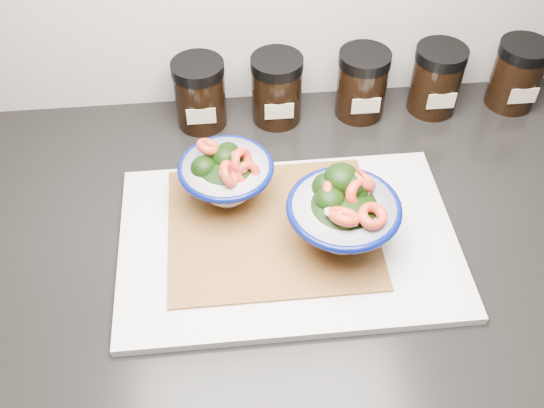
{
  "coord_description": "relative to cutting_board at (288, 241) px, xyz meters",
  "views": [
    {
      "loc": [
        -0.21,
        0.88,
        1.56
      ],
      "look_at": [
        -0.15,
        1.44,
        0.96
      ],
      "focal_mm": 42.0,
      "sensor_mm": 36.0,
      "label": 1
    }
  ],
  "objects": [
    {
      "name": "spice_jar_a",
      "position": [
        -0.11,
        0.27,
        0.05
      ],
      "size": [
        0.08,
        0.08,
        0.11
      ],
      "color": "black",
      "rests_on": "countertop"
    },
    {
      "name": "bamboo_mat",
      "position": [
        -0.02,
        0.02,
        0.01
      ],
      "size": [
        0.28,
        0.24,
        0.0
      ],
      "primitive_type": "cube",
      "color": "olive",
      "rests_on": "cutting_board"
    },
    {
      "name": "cutting_board",
      "position": [
        0.0,
        0.0,
        0.0
      ],
      "size": [
        0.45,
        0.3,
        0.01
      ],
      "primitive_type": "cube",
      "color": "silver",
      "rests_on": "countertop"
    },
    {
      "name": "spice_jar_b",
      "position": [
        0.01,
        0.27,
        0.05
      ],
      "size": [
        0.08,
        0.08,
        0.11
      ],
      "color": "black",
      "rests_on": "countertop"
    },
    {
      "name": "bowl_right",
      "position": [
        0.07,
        -0.01,
        0.06
      ],
      "size": [
        0.15,
        0.15,
        0.1
      ],
      "rotation": [
        0.0,
        0.0,
        0.37
      ],
      "color": "white",
      "rests_on": "bamboo_mat"
    },
    {
      "name": "countertop",
      "position": [
        0.13,
        0.03,
        -0.03
      ],
      "size": [
        3.5,
        0.6,
        0.04
      ],
      "primitive_type": "cube",
      "color": "black",
      "rests_on": "cabinet"
    },
    {
      "name": "cabinet",
      "position": [
        0.13,
        0.03,
        -0.48
      ],
      "size": [
        3.43,
        0.58,
        0.86
      ],
      "primitive_type": "cube",
      "color": "black",
      "rests_on": "ground"
    },
    {
      "name": "spice_jar_d",
      "position": [
        0.27,
        0.27,
        0.05
      ],
      "size": [
        0.08,
        0.08,
        0.11
      ],
      "color": "black",
      "rests_on": "countertop"
    },
    {
      "name": "spice_jar_e",
      "position": [
        0.41,
        0.27,
        0.05
      ],
      "size": [
        0.08,
        0.08,
        0.11
      ],
      "color": "black",
      "rests_on": "countertop"
    },
    {
      "name": "bowl_left",
      "position": [
        -0.08,
        0.08,
        0.05
      ],
      "size": [
        0.13,
        0.13,
        0.1
      ],
      "rotation": [
        0.0,
        0.0,
        0.31
      ],
      "color": "white",
      "rests_on": "bamboo_mat"
    },
    {
      "name": "spice_jar_c",
      "position": [
        0.15,
        0.27,
        0.05
      ],
      "size": [
        0.08,
        0.08,
        0.11
      ],
      "color": "black",
      "rests_on": "countertop"
    }
  ]
}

